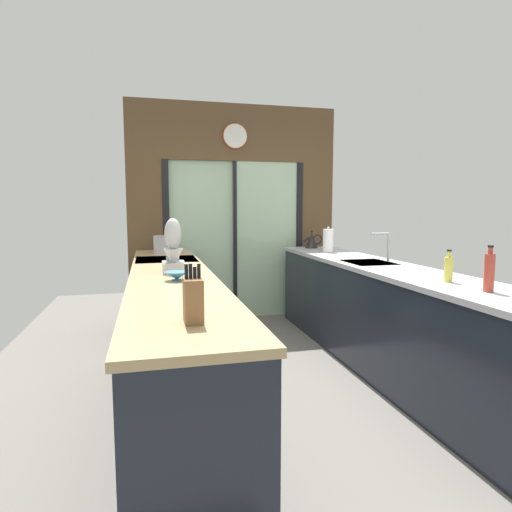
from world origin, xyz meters
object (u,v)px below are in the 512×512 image
(mixing_bowl, at_px, (177,276))
(paper_towel_roll, at_px, (328,241))
(knife_block, at_px, (193,299))
(soap_bottle_near, at_px, (489,272))
(kettle, at_px, (312,240))
(oven_range, at_px, (168,306))
(stock_pot, at_px, (166,244))
(soap_bottle_far, at_px, (448,268))
(stand_mixer, at_px, (173,252))

(mixing_bowl, height_order, paper_towel_roll, paper_towel_roll)
(knife_block, xyz_separation_m, soap_bottle_near, (1.78, 0.27, 0.02))
(kettle, height_order, soap_bottle_near, soap_bottle_near)
(oven_range, bearing_deg, paper_towel_roll, 7.32)
(stock_pot, xyz_separation_m, soap_bottle_near, (1.78, -2.71, 0.02))
(paper_towel_roll, bearing_deg, stock_pot, 169.43)
(soap_bottle_near, bearing_deg, knife_block, -171.51)
(kettle, relative_size, soap_bottle_far, 1.14)
(stock_pot, distance_m, soap_bottle_near, 3.24)
(knife_block, bearing_deg, mixing_bowl, 90.00)
(soap_bottle_near, bearing_deg, oven_range, 129.92)
(kettle, bearing_deg, soap_bottle_near, -90.05)
(stand_mixer, xyz_separation_m, soap_bottle_near, (1.78, -1.25, -0.04))
(oven_range, height_order, soap_bottle_far, soap_bottle_far)
(mixing_bowl, distance_m, stand_mixer, 0.43)
(oven_range, bearing_deg, knife_block, -89.56)
(stand_mixer, bearing_deg, kettle, 42.54)
(knife_block, distance_m, stock_pot, 2.98)
(mixing_bowl, height_order, soap_bottle_far, soap_bottle_far)
(soap_bottle_far, bearing_deg, soap_bottle_near, -90.00)
(stand_mixer, bearing_deg, mixing_bowl, -90.00)
(stand_mixer, bearing_deg, knife_block, -90.00)
(stock_pot, bearing_deg, soap_bottle_near, -56.73)
(knife_block, xyz_separation_m, paper_towel_roll, (1.78, 2.65, 0.03))
(kettle, xyz_separation_m, soap_bottle_far, (-0.00, -2.53, -0.01))
(mixing_bowl, bearing_deg, kettle, 48.90)
(mixing_bowl, relative_size, soap_bottle_far, 0.79)
(mixing_bowl, height_order, stock_pot, stock_pot)
(soap_bottle_near, bearing_deg, stand_mixer, 144.84)
(mixing_bowl, height_order, knife_block, knife_block)
(oven_range, height_order, soap_bottle_near, soap_bottle_near)
(mixing_bowl, xyz_separation_m, soap_bottle_near, (1.78, -0.85, 0.09))
(paper_towel_roll, bearing_deg, kettle, 89.73)
(stand_mixer, height_order, stock_pot, stand_mixer)
(stock_pot, height_order, soap_bottle_near, soap_bottle_near)
(stand_mixer, bearing_deg, oven_range, 91.18)
(soap_bottle_near, xyz_separation_m, paper_towel_roll, (0.00, 2.38, 0.01))
(oven_range, distance_m, soap_bottle_far, 2.60)
(knife_block, xyz_separation_m, stand_mixer, (0.00, 1.52, 0.06))
(stock_pot, relative_size, kettle, 1.08)
(stand_mixer, relative_size, soap_bottle_far, 1.92)
(oven_range, xyz_separation_m, paper_towel_roll, (1.80, 0.23, 0.59))
(stand_mixer, xyz_separation_m, soap_bottle_far, (1.78, -0.90, -0.07))
(oven_range, relative_size, stand_mixer, 2.19)
(paper_towel_roll, bearing_deg, mixing_bowl, -139.25)
(knife_block, relative_size, soap_bottle_far, 1.18)
(soap_bottle_near, relative_size, soap_bottle_far, 1.27)
(stock_pot, bearing_deg, paper_towel_roll, -10.57)
(stock_pot, height_order, soap_bottle_far, same)
(stand_mixer, xyz_separation_m, kettle, (1.78, 1.64, -0.06))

